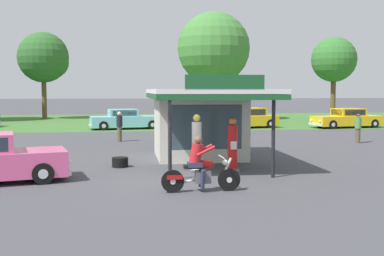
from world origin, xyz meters
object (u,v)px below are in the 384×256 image
object	(u,v)px
spare_tire_stack	(120,162)
parked_car_back_row_centre_left	(126,120)
parked_car_back_row_right	(347,119)
bystander_chatting_near_pumps	(210,119)
gas_pump_offside	(233,147)
bystander_leaning_by_kiosk	(358,128)
motorcycle_with_rider	(200,169)
parked_car_back_row_centre_right	(246,119)
bystander_strolling_foreground	(119,126)
gas_pump_nearside	(197,146)

from	to	relation	value
spare_tire_stack	parked_car_back_row_centre_left	bearing A→B (deg)	89.43
parked_car_back_row_right	bystander_chatting_near_pumps	distance (m)	11.10
gas_pump_offside	spare_tire_stack	size ratio (longest dim) A/B	3.16
parked_car_back_row_right	spare_tire_stack	xyz separation A→B (m)	(-16.96, -16.67, -0.48)
bystander_leaning_by_kiosk	spare_tire_stack	xyz separation A→B (m)	(-12.66, -6.47, -0.66)
bystander_chatting_near_pumps	spare_tire_stack	xyz separation A→B (m)	(-5.99, -14.93, -0.64)
bystander_leaning_by_kiosk	spare_tire_stack	world-z (taller)	bystander_leaning_by_kiosk
motorcycle_with_rider	parked_car_back_row_centre_right	xyz separation A→B (m)	(6.95, 22.14, 0.04)
gas_pump_offside	bystander_chatting_near_pumps	xyz separation A→B (m)	(2.05, 16.42, -0.04)
parked_car_back_row_right	spare_tire_stack	size ratio (longest dim) A/B	9.54
bystander_leaning_by_kiosk	parked_car_back_row_centre_left	bearing A→B (deg)	138.06
motorcycle_with_rider	parked_car_back_row_centre_left	size ratio (longest dim) A/B	0.40
parked_car_back_row_centre_right	spare_tire_stack	world-z (taller)	parked_car_back_row_centre_right
gas_pump_offside	bystander_leaning_by_kiosk	distance (m)	11.81
gas_pump_offside	bystander_strolling_foreground	world-z (taller)	gas_pump_offside
bystander_strolling_foreground	spare_tire_stack	size ratio (longest dim) A/B	2.78
motorcycle_with_rider	parked_car_back_row_centre_right	distance (m)	23.20
gas_pump_offside	bystander_leaning_by_kiosk	xyz separation A→B (m)	(8.72, 7.96, -0.03)
motorcycle_with_rider	parked_car_back_row_right	bearing A→B (deg)	55.52
motorcycle_with_rider	spare_tire_stack	bearing A→B (deg)	116.00
gas_pump_offside	motorcycle_with_rider	bearing A→B (deg)	-117.35
gas_pump_nearside	bystander_leaning_by_kiosk	xyz separation A→B (m)	(10.00, 7.96, -0.09)
gas_pump_nearside	parked_car_back_row_centre_right	world-z (taller)	gas_pump_nearside
gas_pump_offside	motorcycle_with_rider	world-z (taller)	gas_pump_offside
bystander_chatting_near_pumps	gas_pump_offside	bearing A→B (deg)	-97.12
gas_pump_nearside	parked_car_back_row_right	world-z (taller)	gas_pump_nearside
gas_pump_nearside	bystander_strolling_foreground	distance (m)	10.84
parked_car_back_row_centre_right	spare_tire_stack	size ratio (longest dim) A/B	8.84
parked_car_back_row_right	parked_car_back_row_centre_left	size ratio (longest dim) A/B	1.02
parked_car_back_row_centre_right	bystander_chatting_near_pumps	xyz separation A→B (m)	(-3.25, -2.52, 0.13)
gas_pump_nearside	parked_car_back_row_right	bearing A→B (deg)	51.80
motorcycle_with_rider	parked_car_back_row_centre_left	bearing A→B (deg)	95.39
gas_pump_nearside	gas_pump_offside	world-z (taller)	gas_pump_nearside
bystander_leaning_by_kiosk	parked_car_back_row_centre_right	bearing A→B (deg)	107.32
gas_pump_offside	parked_car_back_row_right	bearing A→B (deg)	54.38
motorcycle_with_rider	gas_pump_nearside	bearing A→B (deg)	83.22
gas_pump_offside	parked_car_back_row_centre_left	distance (m)	19.55
gas_pump_nearside	motorcycle_with_rider	distance (m)	3.24
parked_car_back_row_right	bystander_strolling_foreground	world-z (taller)	bystander_strolling_foreground
bystander_leaning_by_kiosk	motorcycle_with_rider	bearing A→B (deg)	-132.91
gas_pump_nearside	parked_car_back_row_right	distance (m)	23.11
parked_car_back_row_right	parked_car_back_row_centre_left	xyz separation A→B (m)	(-16.78, 1.02, 0.01)
gas_pump_nearside	spare_tire_stack	bearing A→B (deg)	150.85
parked_car_back_row_right	parked_car_back_row_centre_right	bearing A→B (deg)	174.25
gas_pump_nearside	bystander_leaning_by_kiosk	world-z (taller)	gas_pump_nearside
parked_car_back_row_centre_right	bystander_chatting_near_pumps	distance (m)	4.11
motorcycle_with_rider	bystander_chatting_near_pumps	bearing A→B (deg)	79.30
bystander_leaning_by_kiosk	spare_tire_stack	bearing A→B (deg)	-152.94
parked_car_back_row_right	parked_car_back_row_centre_left	world-z (taller)	parked_car_back_row_right
bystander_leaning_by_kiosk	gas_pump_nearside	bearing A→B (deg)	-141.47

